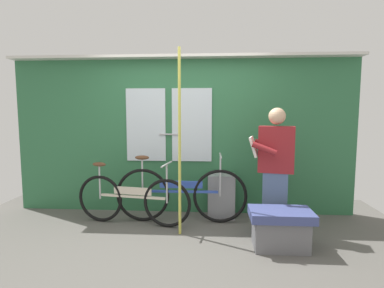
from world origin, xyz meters
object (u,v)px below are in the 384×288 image
(passenger_reading_newspaper, at_px, (275,167))
(trash_bin_by_wall, at_px, (221,196))
(bicycle_leaning_behind, at_px, (181,194))
(bench_seat_corner, at_px, (280,228))
(handrail_pole, at_px, (180,143))
(bicycle_near_door, at_px, (132,199))

(passenger_reading_newspaper, xyz_separation_m, trash_bin_by_wall, (-0.66, 0.51, -0.53))
(bicycle_leaning_behind, relative_size, bench_seat_corner, 2.65)
(bench_seat_corner, bearing_deg, bicycle_leaning_behind, 147.96)
(handrail_pole, xyz_separation_m, bench_seat_corner, (1.19, -0.34, -0.93))
(handrail_pole, relative_size, bench_seat_corner, 3.33)
(bicycle_leaning_behind, relative_size, handrail_pole, 0.79)
(bicycle_leaning_behind, bearing_deg, handrail_pole, -85.91)
(bicycle_leaning_behind, bearing_deg, trash_bin_by_wall, 23.18)
(bicycle_near_door, height_order, handrail_pole, handrail_pole)
(bicycle_leaning_behind, xyz_separation_m, handrail_pole, (0.04, -0.42, 0.76))
(trash_bin_by_wall, bearing_deg, bicycle_near_door, -162.48)
(bicycle_near_door, xyz_separation_m, handrail_pole, (0.69, -0.29, 0.81))
(passenger_reading_newspaper, bearing_deg, bicycle_near_door, 7.96)
(passenger_reading_newspaper, bearing_deg, trash_bin_by_wall, -26.05)
(bicycle_leaning_behind, height_order, passenger_reading_newspaper, passenger_reading_newspaper)
(trash_bin_by_wall, bearing_deg, bicycle_leaning_behind, -156.14)
(passenger_reading_newspaper, bearing_deg, bicycle_leaning_behind, -0.08)
(bicycle_near_door, relative_size, bicycle_leaning_behind, 0.88)
(bicycle_leaning_behind, height_order, bench_seat_corner, bicycle_leaning_behind)
(bench_seat_corner, bearing_deg, bicycle_near_door, 161.46)
(trash_bin_by_wall, distance_m, handrail_pole, 1.21)
(bicycle_leaning_behind, bearing_deg, bench_seat_corner, -32.72)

